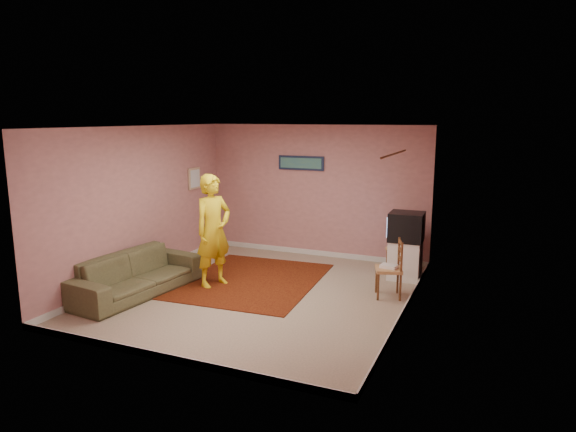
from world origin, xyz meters
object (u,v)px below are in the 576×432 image
at_px(chair_a, 402,241).
at_px(sofa, 136,274).
at_px(tv_cabinet, 405,260).
at_px(crt_tv, 406,227).
at_px(chair_b, 389,262).
at_px(person, 213,231).

relative_size(chair_a, sofa, 0.24).
height_order(tv_cabinet, crt_tv, crt_tv).
bearing_deg(crt_tv, sofa, -148.35).
relative_size(chair_a, chair_b, 1.03).
bearing_deg(chair_a, person, -134.46).
xyz_separation_m(chair_b, person, (-2.76, -0.56, 0.37)).
bearing_deg(tv_cabinet, crt_tv, -178.76).
relative_size(tv_cabinet, chair_b, 1.32).
bearing_deg(tv_cabinet, chair_a, 112.95).
bearing_deg(crt_tv, chair_b, -95.07).
distance_m(tv_cabinet, chair_a, 0.40).
height_order(chair_b, sofa, chair_b).
relative_size(sofa, person, 1.19).
distance_m(tv_cabinet, crt_tv, 0.58).
bearing_deg(person, crt_tv, -39.71).
xyz_separation_m(chair_a, sofa, (-3.63, -2.71, -0.27)).
distance_m(sofa, person, 1.39).
bearing_deg(sofa, tv_cabinet, -50.32).
relative_size(tv_cabinet, sofa, 0.30).
relative_size(crt_tv, chair_b, 1.16).
bearing_deg(tv_cabinet, person, -151.06).
height_order(tv_cabinet, person, person).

